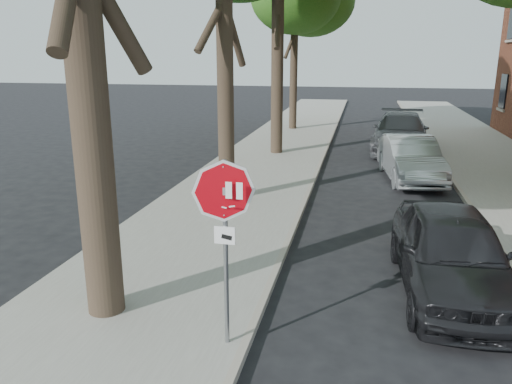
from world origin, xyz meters
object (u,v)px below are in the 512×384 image
stop_sign (225,218)px  car_b (410,159)px  car_c (400,132)px  car_a (451,252)px

stop_sign → car_b: bearing=73.0°
stop_sign → car_c: 16.38m
stop_sign → car_b: 11.33m
car_c → stop_sign: bearing=-97.3°
stop_sign → car_b: stop_sign is taller
stop_sign → car_a: size_ratio=0.60×
car_a → stop_sign: bearing=-145.0°
stop_sign → car_a: bearing=37.7°
car_a → car_b: size_ratio=1.00×
car_c → car_a: bearing=-85.7°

